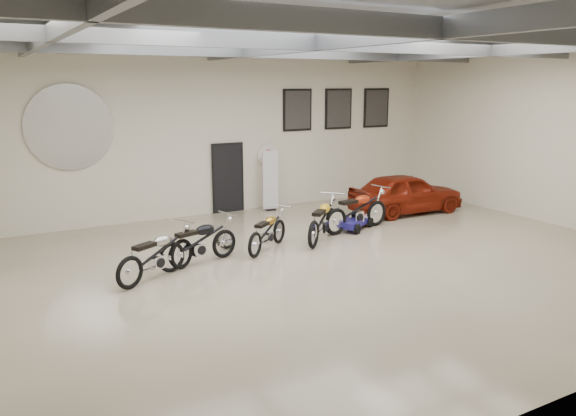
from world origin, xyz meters
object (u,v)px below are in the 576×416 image
motorcycle_black (198,241)px  motorcycle_gold (267,231)px  motorcycle_yellow (322,219)px  vintage_car (406,193)px  motorcycle_silver (156,253)px  motorcycle_red (357,210)px  go_kart (356,218)px  banner_stand (270,181)px

motorcycle_black → motorcycle_gold: (1.84, 0.24, -0.05)m
motorcycle_yellow → vintage_car: size_ratio=0.58×
motorcycle_silver → motorcycle_yellow: 4.60m
motorcycle_red → go_kart: bearing=48.4°
motorcycle_silver → motorcycle_red: size_ratio=0.93×
banner_stand → go_kart: bearing=-65.5°
motorcycle_black → vintage_car: (7.40, 1.71, 0.09)m
banner_stand → motorcycle_silver: 6.75m
motorcycle_gold → motorcycle_red: size_ratio=0.84×
motorcycle_black → vintage_car: bearing=-3.3°
banner_stand → motorcycle_red: 3.50m
motorcycle_yellow → go_kart: 1.63m
banner_stand → motorcycle_black: bearing=-127.5°
motorcycle_red → go_kart: 0.38m
motorcycle_black → motorcycle_yellow: (3.46, 0.32, 0.02)m
go_kart → vintage_car: bearing=-11.5°
motorcycle_black → motorcycle_red: 4.88m
motorcycle_silver → motorcycle_black: (1.08, 0.45, -0.00)m
motorcycle_black → motorcycle_yellow: size_ratio=0.96×
motorcycle_black → motorcycle_red: size_ratio=0.92×
banner_stand → motorcycle_gold: (-2.07, -3.84, -0.46)m
go_kart → motorcycle_black: bearing=161.1°
motorcycle_gold → motorcycle_red: 3.03m
motorcycle_yellow → motorcycle_red: 1.43m
motorcycle_gold → motorcycle_red: (2.99, 0.48, 0.09)m
motorcycle_black → go_kart: size_ratio=1.34×
motorcycle_black → banner_stand: bearing=29.9°
motorcycle_silver → motorcycle_black: 1.16m
motorcycle_yellow → go_kart: motorcycle_yellow is taller
banner_stand → motorcycle_silver: (-4.99, -4.53, -0.41)m
motorcycle_red → vintage_car: 2.75m
motorcycle_silver → motorcycle_black: size_ratio=1.01×
motorcycle_black → motorcycle_silver: bearing=-173.8°
motorcycle_black → motorcycle_red: motorcycle_red is taller
motorcycle_silver → motorcycle_red: motorcycle_red is taller
motorcycle_yellow → motorcycle_red: motorcycle_red is taller
motorcycle_silver → motorcycle_red: (5.90, 1.17, 0.04)m
banner_stand → go_kart: (1.04, -3.16, -0.67)m
motorcycle_silver → go_kart: motorcycle_silver is taller
motorcycle_gold → vintage_car: bearing=-22.0°
motorcycle_gold → go_kart: bearing=-24.5°
motorcycle_gold → motorcycle_yellow: bearing=-34.0°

